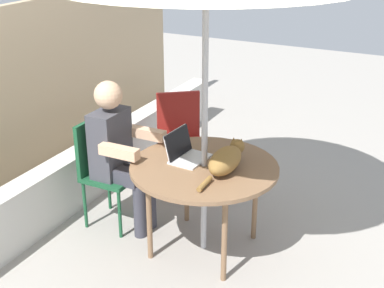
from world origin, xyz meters
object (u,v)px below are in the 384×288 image
(chair_occupied, at_px, (103,164))
(chair_empty, at_px, (180,133))
(patio_table, at_px, (204,172))
(person_seated, at_px, (118,148))
(laptop, at_px, (184,151))
(cat, at_px, (227,159))

(chair_occupied, distance_m, chair_empty, 0.90)
(chair_empty, bearing_deg, patio_table, -142.64)
(patio_table, distance_m, chair_empty, 1.09)
(person_seated, xyz_separation_m, laptop, (0.04, -0.57, 0.07))
(person_seated, height_order, cat, person_seated)
(chair_empty, xyz_separation_m, cat, (-0.86, -0.83, 0.26))
(chair_occupied, relative_size, chair_empty, 1.00)
(patio_table, xyz_separation_m, cat, (0.00, -0.17, 0.14))
(person_seated, height_order, laptop, person_seated)
(chair_empty, height_order, person_seated, person_seated)
(chair_empty, distance_m, laptop, 0.97)
(chair_occupied, bearing_deg, person_seated, -90.00)
(laptop, bearing_deg, chair_occupied, 93.24)
(laptop, bearing_deg, person_seated, 94.14)
(patio_table, xyz_separation_m, person_seated, (0.00, 0.75, 0.04))
(chair_occupied, distance_m, person_seated, 0.23)
(chair_occupied, distance_m, cat, 1.11)
(chair_occupied, relative_size, person_seated, 0.72)
(patio_table, relative_size, chair_empty, 1.22)
(person_seated, relative_size, cat, 1.89)
(patio_table, relative_size, person_seated, 0.88)
(chair_empty, bearing_deg, chair_occupied, 163.52)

